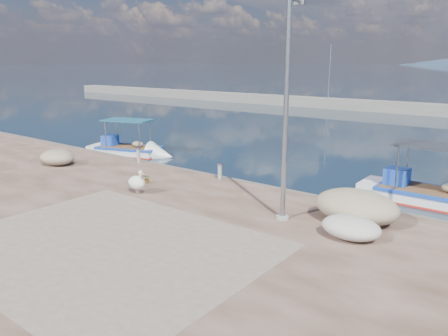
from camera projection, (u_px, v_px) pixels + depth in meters
ground at (158, 224)px, 15.45m from camera, size 1400.00×1400.00×0.00m
quay_patch at (106, 245)px, 12.44m from camera, size 9.00×7.00×0.01m
breakwater at (434, 110)px, 46.03m from camera, size 120.00×2.20×7.50m
boat_left at (128, 151)px, 26.81m from camera, size 5.54×3.30×2.53m
boat_right at (431, 198)px, 17.61m from camera, size 5.84×1.98×2.81m
pelican at (137, 182)px, 17.12m from camera, size 1.06×0.57×1.01m
lamp_post at (286, 120)px, 13.77m from camera, size 0.44×0.96×7.00m
bollard_near at (220, 171)px, 19.28m from camera, size 0.24×0.24×0.73m
bollard_far at (138, 155)px, 22.44m from camera, size 0.26×0.26×0.79m
potted_plant at (147, 179)px, 18.70m from camera, size 0.46×0.43×0.41m
net_pile_c at (356, 206)px, 14.11m from camera, size 2.74×1.96×1.08m
net_pile_b at (57, 157)px, 22.02m from camera, size 1.94×1.51×0.75m
net_pile_d at (351, 227)px, 12.88m from camera, size 1.77×1.33×0.66m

